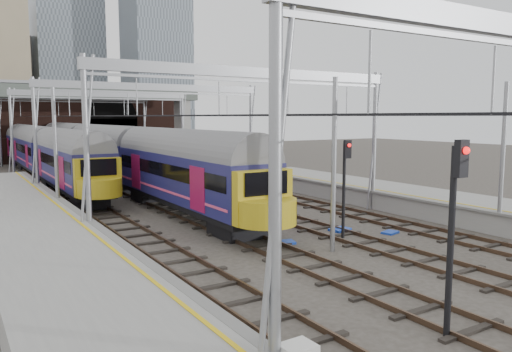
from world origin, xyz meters
TOP-DOWN VIEW (x-y plane):
  - ground at (0.00, 0.00)m, footprint 160.00×160.00m
  - platform_left at (-10.18, 2.50)m, footprint 4.32×55.00m
  - tracks at (0.00, 15.00)m, footprint 14.40×80.00m
  - overhead_line at (0.00, 21.49)m, footprint 16.80×80.00m
  - retaining_wall at (1.40, 51.93)m, footprint 28.00×2.75m
  - overbridge at (0.00, 46.00)m, footprint 28.00×3.00m
  - city_skyline at (2.73, 70.48)m, footprint 37.50×27.50m
  - train_main at (-2.00, 36.10)m, footprint 2.79×64.44m
  - train_second at (-6.00, 45.75)m, footprint 2.67×61.75m
  - signal_near_left at (-2.79, -5.69)m, footprint 0.35×0.47m
  - signal_near_centre at (1.89, 3.42)m, footprint 0.35×0.45m
  - equip_cover_a at (2.73, 4.66)m, footprint 1.07×0.84m
  - equip_cover_b at (-0.94, 4.05)m, footprint 1.02×0.84m
  - equip_cover_c at (4.36, 2.98)m, footprint 0.90×0.73m

SIDE VIEW (x-z plane):
  - ground at x=0.00m, z-range 0.00..0.00m
  - tracks at x=0.00m, z-range -0.09..0.13m
  - equip_cover_c at x=4.36m, z-range 0.00..0.09m
  - equip_cover_b at x=-0.94m, z-range 0.00..0.10m
  - equip_cover_a at x=2.73m, z-range 0.00..0.11m
  - platform_left at x=-10.18m, z-range -0.01..1.11m
  - train_second at x=-6.00m, z-range 0.09..4.73m
  - train_main at x=-2.00m, z-range 0.08..4.88m
  - signal_near_centre at x=1.89m, z-range 0.62..5.04m
  - signal_near_left at x=-2.79m, z-range 0.64..5.55m
  - retaining_wall at x=1.40m, z-range -0.17..8.83m
  - overhead_line at x=0.00m, z-range 2.57..10.57m
  - overbridge at x=0.00m, z-range 2.64..11.89m
  - city_skyline at x=2.73m, z-range -12.91..47.09m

